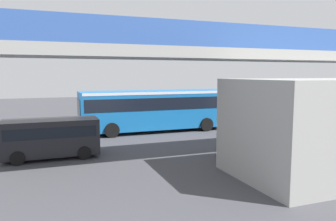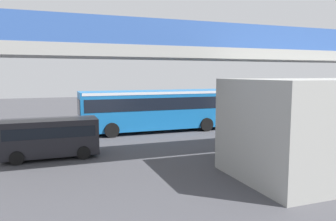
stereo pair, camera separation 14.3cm
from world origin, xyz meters
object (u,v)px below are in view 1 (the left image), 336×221
at_px(city_bus, 156,107).
at_px(pedestrian, 242,113).
at_px(traffic_sign, 225,100).
at_px(bicycle_orange, 80,137).
at_px(parked_van, 51,136).

xyz_separation_m(city_bus, pedestrian, (-8.56, -1.32, -1.00)).
distance_m(pedestrian, traffic_sign, 3.10).
distance_m(bicycle_orange, pedestrian, 14.89).
bearing_deg(parked_van, city_bus, -143.99).
distance_m(city_bus, pedestrian, 8.72).
xyz_separation_m(bicycle_orange, traffic_sign, (-14.40, -6.41, 1.52)).
height_order(city_bus, pedestrian, city_bus).
xyz_separation_m(parked_van, bicycle_orange, (-1.76, -3.42, -0.81)).
relative_size(parked_van, pedestrian, 2.68).
bearing_deg(pedestrian, bicycle_orange, 13.49).
xyz_separation_m(pedestrian, traffic_sign, (0.07, -2.94, 1.00)).
height_order(bicycle_orange, traffic_sign, traffic_sign).
relative_size(bicycle_orange, traffic_sign, 0.63).
bearing_deg(pedestrian, traffic_sign, -88.73).
distance_m(city_bus, parked_van, 9.50).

